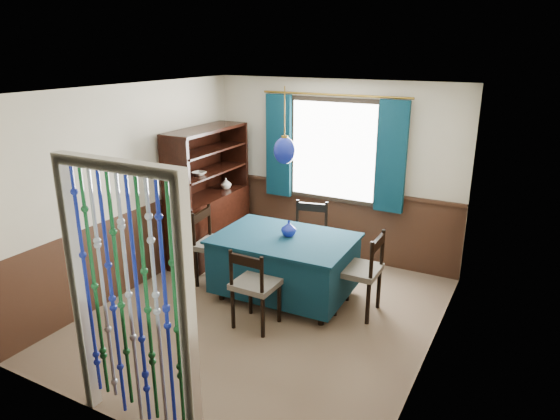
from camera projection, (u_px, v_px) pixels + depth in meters
The scene contains 22 objects.
floor at pixel (263, 316), 5.64m from camera, with size 4.00×4.00×0.00m, color brown.
ceiling at pixel (260, 90), 4.86m from camera, with size 4.00×4.00×0.00m, color silver.
wall_back at pixel (334, 171), 6.93m from camera, with size 3.60×3.60×0.00m, color beige.
wall_front at pixel (121, 288), 3.58m from camera, with size 3.60×3.60×0.00m, color beige.
wall_left at pixel (134, 189), 6.06m from camera, with size 4.00×4.00×0.00m, color beige.
wall_right at pixel (436, 241), 4.44m from camera, with size 4.00×4.00×0.00m, color beige.
wainscot_back at pixel (332, 222), 7.15m from camera, with size 3.60×3.60×0.00m, color #3B2216.
wainscot_front at pixel (133, 375), 3.82m from camera, with size 3.60×3.60×0.00m, color #3B2216.
wainscot_left at pixel (140, 246), 6.29m from camera, with size 4.00×4.00×0.00m, color #3B2216.
wainscot_right at pixel (427, 315), 4.68m from camera, with size 4.00×4.00×0.00m, color #3B2216.
window at pixel (334, 151), 6.79m from camera, with size 1.32×0.12×1.42m, color black.
doorway at pixel (130, 309), 3.69m from camera, with size 1.16×0.12×2.18m, color silver, non-canonical shape.
dining_table at pixel (284, 263), 5.94m from camera, with size 1.64×1.16×0.77m.
chair_near at pixel (254, 286), 5.29m from camera, with size 0.46×0.44×0.91m.
chair_far at pixel (309, 237), 6.58m from camera, with size 0.56×0.54×0.96m.
chair_left at pixel (214, 245), 6.30m from camera, with size 0.52×0.54×0.97m.
chair_right at pixel (361, 271), 5.56m from camera, with size 0.46×0.49×0.97m.
sideboard at pixel (209, 214), 7.08m from camera, with size 0.53×1.43×1.86m.
pendant_lamp at pixel (285, 150), 5.52m from camera, with size 0.24×0.24×0.85m.
vase_table at pixel (289, 229), 5.86m from camera, with size 0.16×0.16×0.17m, color navy.
bowl_shelf at pixel (199, 173), 6.63m from camera, with size 0.20×0.20×0.05m, color beige.
vase_sideboard at pixel (226, 183), 7.23m from camera, with size 0.17×0.17×0.18m, color beige.
Camera 1 is at (2.53, -4.30, 2.90)m, focal length 32.00 mm.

